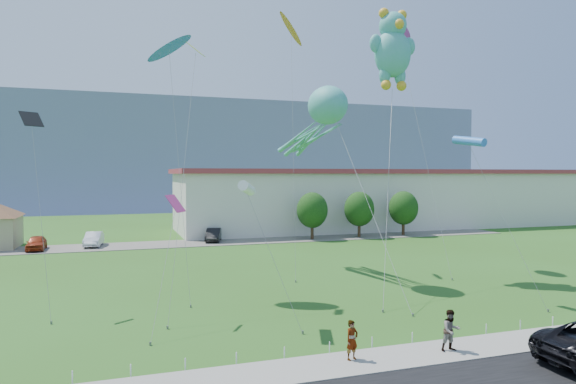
{
  "coord_description": "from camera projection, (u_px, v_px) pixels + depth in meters",
  "views": [
    {
      "loc": [
        -11.46,
        -20.93,
        7.54
      ],
      "look_at": [
        -1.71,
        8.0,
        6.48
      ],
      "focal_mm": 32.0,
      "sensor_mm": 36.0,
      "label": 1
    }
  ],
  "objects": [
    {
      "name": "small_kite_orange",
      "position": [
        291.0,
        34.0,
        41.74
      ],
      "size": [
        2.89,
        7.35,
        20.12
      ],
      "color": "orange",
      "rests_on": "ground"
    },
    {
      "name": "teddy_bear_kite",
      "position": [
        393.0,
        48.0,
        37.97
      ],
      "size": [
        7.77,
        10.5,
        19.75
      ],
      "color": "teal",
      "rests_on": "ground"
    },
    {
      "name": "tree_near",
      "position": [
        312.0,
        210.0,
        59.01
      ],
      "size": [
        3.6,
        3.6,
        5.47
      ],
      "color": "#3F2B19",
      "rests_on": "ground"
    },
    {
      "name": "small_kite_blue",
      "position": [
        169.0,
        53.0,
        32.59
      ],
      "size": [
        1.8,
        5.45,
        16.26
      ],
      "color": "blue",
      "rests_on": "ground"
    },
    {
      "name": "parked_car_silver",
      "position": [
        94.0,
        239.0,
        53.26
      ],
      "size": [
        2.01,
        4.57,
        1.46
      ],
      "primitive_type": "imported",
      "rotation": [
        0.0,
        0.0,
        -0.11
      ],
      "color": "silver",
      "rests_on": "parking_strip"
    },
    {
      "name": "ground",
      "position": [
        378.0,
        337.0,
        23.74
      ],
      "size": [
        160.0,
        160.0,
        0.0
      ],
      "primitive_type": "plane",
      "color": "#2A5317",
      "rests_on": "ground"
    },
    {
      "name": "pedestrian_left",
      "position": [
        352.0,
        340.0,
        20.54
      ],
      "size": [
        0.67,
        0.53,
        1.59
      ],
      "primitive_type": "imported",
      "rotation": [
        0.0,
        0.0,
        0.3
      ],
      "color": "gray",
      "rests_on": "sidewalk"
    },
    {
      "name": "small_kite_cyan",
      "position": [
        470.0,
        142.0,
        30.33
      ],
      "size": [
        2.75,
        4.83,
        9.94
      ],
      "color": "blue",
      "rests_on": "ground"
    },
    {
      "name": "warehouse",
      "position": [
        391.0,
        198.0,
        73.56
      ],
      "size": [
        61.0,
        15.0,
        8.2
      ],
      "color": "beige",
      "rests_on": "ground"
    },
    {
      "name": "parking_strip",
      "position": [
        225.0,
        242.0,
        56.88
      ],
      "size": [
        70.0,
        6.0,
        0.06
      ],
      "primitive_type": "cube",
      "color": "#59544C",
      "rests_on": "ground"
    },
    {
      "name": "tree_mid",
      "position": [
        359.0,
        209.0,
        60.93
      ],
      "size": [
        3.6,
        3.6,
        5.47
      ],
      "color": "#3F2B19",
      "rests_on": "ground"
    },
    {
      "name": "rope_fence",
      "position": [
        392.0,
        340.0,
        22.5
      ],
      "size": [
        26.05,
        0.05,
        0.5
      ],
      "color": "white",
      "rests_on": "ground"
    },
    {
      "name": "sidewalk",
      "position": [
        410.0,
        356.0,
        21.13
      ],
      "size": [
        80.0,
        2.5,
        0.1
      ],
      "primitive_type": "cube",
      "color": "gray",
      "rests_on": "ground"
    },
    {
      "name": "tree_far",
      "position": [
        403.0,
        208.0,
        62.84
      ],
      "size": [
        3.6,
        3.6,
        5.47
      ],
      "color": "#3F2B19",
      "rests_on": "ground"
    },
    {
      "name": "hill_ridge",
      "position": [
        160.0,
        156.0,
        136.95
      ],
      "size": [
        160.0,
        50.0,
        25.0
      ],
      "primitive_type": "cube",
      "color": "slate",
      "rests_on": "ground"
    },
    {
      "name": "small_kite_white",
      "position": [
        247.0,
        189.0,
        25.21
      ],
      "size": [
        2.46,
        3.28,
        7.29
      ],
      "color": "white",
      "rests_on": "ground"
    },
    {
      "name": "octopus_kite",
      "position": [
        320.0,
        119.0,
        37.03
      ],
      "size": [
        2.68,
        16.95,
        13.68
      ],
      "color": "teal",
      "rests_on": "ground"
    },
    {
      "name": "small_kite_purple",
      "position": [
        400.0,
        43.0,
        42.73
      ],
      "size": [
        1.8,
        8.27,
        19.69
      ],
      "color": "#B530C3",
      "rests_on": "ground"
    },
    {
      "name": "small_kite_yellow",
      "position": [
        193.0,
        80.0,
        30.41
      ],
      "size": [
        3.11,
        7.11,
        15.58
      ],
      "color": "#BDD832",
      "rests_on": "ground"
    },
    {
      "name": "parked_car_black",
      "position": [
        214.0,
        235.0,
        57.18
      ],
      "size": [
        2.64,
        4.62,
        1.44
      ],
      "primitive_type": "imported",
      "rotation": [
        0.0,
        0.0,
        -0.27
      ],
      "color": "black",
      "rests_on": "parking_strip"
    },
    {
      "name": "parked_car_red",
      "position": [
        36.0,
        243.0,
        50.48
      ],
      "size": [
        1.73,
        4.18,
        1.42
      ],
      "primitive_type": "imported",
      "rotation": [
        0.0,
        0.0,
        0.01
      ],
      "color": "#962E12",
      "rests_on": "parking_strip"
    },
    {
      "name": "small_kite_pink",
      "position": [
        174.0,
        214.0,
        26.06
      ],
      "size": [
        2.25,
        4.45,
        6.46
      ],
      "color": "#D02E7B",
      "rests_on": "ground"
    },
    {
      "name": "pedestrian_right",
      "position": [
        451.0,
        330.0,
        21.56
      ],
      "size": [
        0.87,
        0.69,
        1.74
      ],
      "primitive_type": "imported",
      "rotation": [
        0.0,
        0.0,
        -0.04
      ],
      "color": "gray",
      "rests_on": "sidewalk"
    },
    {
      "name": "small_kite_black",
      "position": [
        33.0,
        139.0,
        28.19
      ],
      "size": [
        1.95,
        4.38,
        11.04
      ],
      "color": "black",
      "rests_on": "ground"
    }
  ]
}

